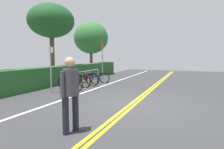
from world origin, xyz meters
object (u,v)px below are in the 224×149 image
(bicycle_1, at_px, (76,81))
(bicycle_0, at_px, (70,83))
(pedestrian, at_px, (70,90))
(sign_post_far, at_px, (102,58))
(tree_far_right, at_px, (91,38))
(tree_mid, at_px, (51,21))
(bike_rack, at_px, (83,75))
(bicycle_3, at_px, (89,78))
(bicycle_4, at_px, (96,78))
(bicycle_2, at_px, (84,79))
(sign_post_near, at_px, (51,65))

(bicycle_1, bearing_deg, bicycle_0, -167.43)
(pedestrian, xyz_separation_m, sign_post_far, (8.26, 3.15, 0.55))
(bicycle_1, distance_m, tree_far_right, 7.75)
(pedestrian, xyz_separation_m, tree_mid, (7.30, 6.53, 3.05))
(bike_rack, distance_m, bicycle_0, 1.43)
(bicycle_1, distance_m, bicycle_3, 1.40)
(bicycle_0, distance_m, bicycle_4, 2.77)
(bicycle_3, bearing_deg, tree_mid, 77.45)
(bicycle_0, relative_size, tree_far_right, 0.35)
(tree_far_right, bearing_deg, bicycle_1, -157.90)
(bike_rack, xyz_separation_m, tree_mid, (1.49, 3.34, 3.42))
(bicycle_4, height_order, tree_mid, tree_mid)
(bicycle_2, height_order, pedestrian, pedestrian)
(sign_post_far, bearing_deg, sign_post_near, 177.15)
(bicycle_3, xyz_separation_m, sign_post_near, (-3.17, 0.12, 0.93))
(bike_rack, height_order, tree_mid, tree_mid)
(bicycle_1, height_order, bicycle_4, bicycle_1)
(bicycle_3, relative_size, sign_post_far, 0.68)
(bike_rack, height_order, bicycle_0, bike_rack)
(bicycle_2, height_order, tree_mid, tree_mid)
(sign_post_far, height_order, tree_mid, tree_mid)
(sign_post_near, bearing_deg, bicycle_0, -17.39)
(bike_rack, bearing_deg, bicycle_1, 174.41)
(bicycle_3, distance_m, pedestrian, 7.37)
(bicycle_1, bearing_deg, pedestrian, -147.85)
(bike_rack, relative_size, bicycle_4, 2.20)
(bicycle_1, distance_m, sign_post_near, 2.01)
(bicycle_0, xyz_separation_m, sign_post_far, (3.86, 0.07, 1.17))
(bicycle_4, bearing_deg, pedestrian, -156.97)
(bicycle_1, xyz_separation_m, bicycle_3, (1.40, 0.02, 0.01))
(sign_post_near, bearing_deg, tree_mid, 38.83)
(pedestrian, height_order, tree_far_right, tree_far_right)
(bicycle_2, distance_m, bicycle_4, 1.37)
(bike_rack, bearing_deg, pedestrian, -151.23)
(sign_post_near, relative_size, sign_post_far, 0.84)
(pedestrian, bearing_deg, bicycle_0, 34.98)
(sign_post_near, bearing_deg, tree_far_right, 16.93)
(bicycle_4, bearing_deg, sign_post_far, 5.29)
(bike_rack, xyz_separation_m, tree_far_right, (6.02, 2.77, 2.65))
(sign_post_far, distance_m, tree_far_right, 4.86)
(bicycle_3, height_order, tree_mid, tree_mid)
(bicycle_3, height_order, pedestrian, pedestrian)
(bike_rack, relative_size, sign_post_far, 1.52)
(pedestrian, bearing_deg, tree_mid, 41.80)
(bicycle_4, bearing_deg, bicycle_3, 159.79)
(bicycle_0, xyz_separation_m, bicycle_1, (0.77, 0.17, 0.01))
(bicycle_0, height_order, tree_mid, tree_mid)
(bicycle_1, relative_size, tree_mid, 0.34)
(pedestrian, bearing_deg, bicycle_3, 26.44)
(bike_rack, distance_m, bicycle_3, 0.81)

